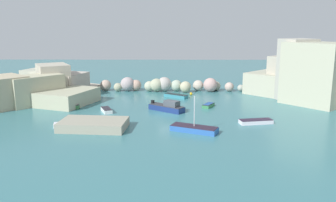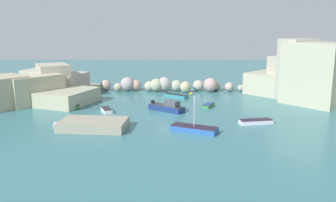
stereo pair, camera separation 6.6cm
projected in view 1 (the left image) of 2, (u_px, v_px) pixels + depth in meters
name	position (u px, v px, depth m)	size (l,w,h in m)	color
cove_water	(168.00, 114.00, 51.71)	(160.00, 160.00, 0.00)	#39737A
cliff_headland_left	(38.00, 87.00, 62.16)	(24.32, 23.74, 5.86)	#B7A996
cliff_headland_right	(306.00, 78.00, 60.63)	(20.07, 20.84, 10.35)	#AD9D8E
rock_breakwater	(173.00, 85.00, 69.25)	(30.97, 4.06, 2.73)	tan
stone_dock	(94.00, 124.00, 44.59)	(8.12, 4.91, 1.09)	gray
channel_buoy	(191.00, 94.00, 65.61)	(0.51, 0.51, 0.51)	gold
moored_boat_0	(256.00, 121.00, 46.95)	(4.49, 2.18, 0.56)	silver
moored_boat_1	(168.00, 107.00, 53.59)	(5.54, 4.71, 1.69)	navy
moored_boat_2	(194.00, 129.00, 43.38)	(5.93, 4.01, 4.40)	#2B5DAD
moored_boat_3	(176.00, 96.00, 63.54)	(4.31, 3.56, 0.59)	teal
moored_boat_4	(106.00, 110.00, 53.00)	(2.16, 3.10, 0.60)	white
moored_boat_5	(69.00, 124.00, 45.74)	(3.89, 2.20, 0.48)	silver
moored_boat_6	(66.00, 106.00, 55.10)	(4.13, 1.60, 0.68)	#408247
moored_boat_7	(208.00, 105.00, 56.25)	(2.19, 2.86, 0.54)	#357F4C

